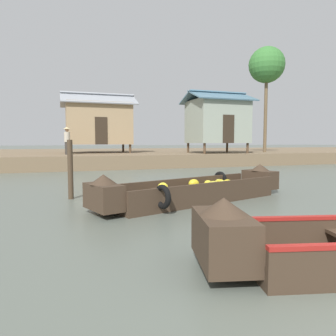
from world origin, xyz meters
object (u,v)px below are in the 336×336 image
at_px(banana_boat, 197,190).
at_px(mooring_post, 70,170).
at_px(stilt_house_left, 99,123).
at_px(stilt_house_mid_left, 217,121).
at_px(vendor_person, 67,139).
at_px(palm_tree_near, 267,66).

height_order(banana_boat, mooring_post, mooring_post).
relative_size(banana_boat, mooring_post, 3.61).
bearing_deg(stilt_house_left, mooring_post, -99.57).
bearing_deg(stilt_house_mid_left, stilt_house_left, 157.73).
xyz_separation_m(vendor_person, mooring_post, (-0.16, -11.09, -0.92)).
xyz_separation_m(banana_boat, vendor_person, (-2.91, 12.49, 1.42)).
relative_size(palm_tree_near, vendor_person, 4.67).
distance_m(banana_boat, mooring_post, 3.41).
bearing_deg(banana_boat, vendor_person, 103.12).
bearing_deg(mooring_post, palm_tree_near, 38.64).
xyz_separation_m(stilt_house_left, stilt_house_mid_left, (7.64, -3.13, 0.11)).
bearing_deg(palm_tree_near, vendor_person, -178.38).
height_order(stilt_house_mid_left, vendor_person, stilt_house_mid_left).
bearing_deg(vendor_person, palm_tree_near, 1.62).
bearing_deg(palm_tree_near, stilt_house_mid_left, -171.11).
bearing_deg(stilt_house_left, vendor_person, -127.54).
distance_m(stilt_house_left, vendor_person, 3.77).
bearing_deg(stilt_house_mid_left, vendor_person, 178.34).
distance_m(banana_boat, stilt_house_mid_left, 14.28).
relative_size(stilt_house_left, vendor_person, 3.03).
distance_m(stilt_house_mid_left, vendor_person, 9.91).
xyz_separation_m(stilt_house_mid_left, mooring_post, (-9.99, -10.80, -2.18)).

